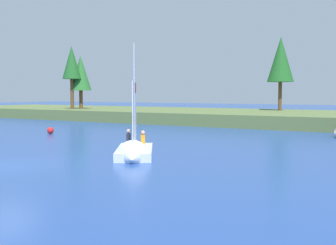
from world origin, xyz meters
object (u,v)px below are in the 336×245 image
at_px(shoreline_tree_left, 72,63).
at_px(shoreline_tree_midleft, 81,73).
at_px(sailboat, 134,151).
at_px(shoreline_tree_centre, 281,60).
at_px(channel_buoy, 50,131).

distance_m(shoreline_tree_left, shoreline_tree_midleft, 1.61).
distance_m(shoreline_tree_left, sailboat, 32.41).
bearing_deg(shoreline_tree_centre, shoreline_tree_midleft, -162.77).
height_order(shoreline_tree_left, channel_buoy, shoreline_tree_left).
bearing_deg(channel_buoy, shoreline_tree_midleft, 126.00).
bearing_deg(shoreline_tree_midleft, channel_buoy, -54.00).
distance_m(shoreline_tree_midleft, sailboat, 32.74).
distance_m(shoreline_tree_left, shoreline_tree_centre, 23.23).
distance_m(shoreline_tree_midleft, channel_buoy, 20.15).
relative_size(shoreline_tree_midleft, shoreline_tree_centre, 0.80).
bearing_deg(shoreline_tree_left, channel_buoy, -51.21).
bearing_deg(sailboat, channel_buoy, -150.78).
bearing_deg(shoreline_tree_midleft, shoreline_tree_left, -105.93).
height_order(shoreline_tree_midleft, channel_buoy, shoreline_tree_midleft).
bearing_deg(shoreline_tree_centre, shoreline_tree_left, -160.36).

